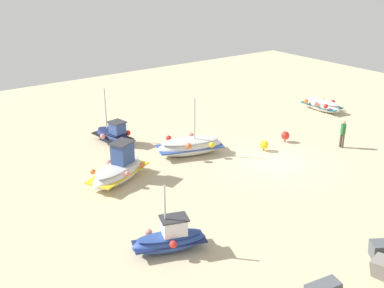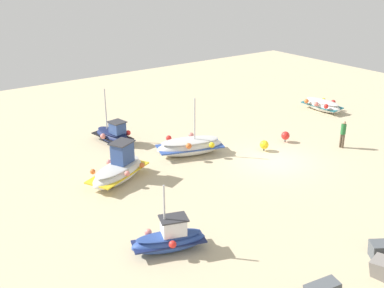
# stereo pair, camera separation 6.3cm
# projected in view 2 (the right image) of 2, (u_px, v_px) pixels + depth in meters

# --- Properties ---
(ground_plane) EXTENTS (51.22, 51.22, 0.00)m
(ground_plane) POSITION_uv_depth(u_px,v_px,m) (274.00, 161.00, 27.53)
(ground_plane) COLOR beige
(fishing_boat_0) EXTENTS (3.25, 1.99, 3.00)m
(fishing_boat_0) POSITION_uv_depth(u_px,v_px,m) (170.00, 239.00, 18.94)
(fishing_boat_0) COLOR #2D4C9E
(fishing_boat_0) RESTS_ON ground_plane
(fishing_boat_1) EXTENTS (4.36, 2.65, 3.54)m
(fishing_boat_1) POSITION_uv_depth(u_px,v_px,m) (190.00, 146.00, 28.27)
(fishing_boat_1) COLOR white
(fishing_boat_1) RESTS_ON ground_plane
(fishing_boat_2) EXTENTS (1.89, 3.24, 3.48)m
(fishing_boat_2) POSITION_uv_depth(u_px,v_px,m) (113.00, 135.00, 30.17)
(fishing_boat_2) COLOR navy
(fishing_boat_2) RESTS_ON ground_plane
(fishing_boat_3) EXTENTS (4.13, 3.02, 2.07)m
(fishing_boat_3) POSITION_uv_depth(u_px,v_px,m) (119.00, 170.00, 24.92)
(fishing_boat_3) COLOR white
(fishing_boat_3) RESTS_ON ground_plane
(fishing_boat_4) EXTENTS (1.84, 3.38, 0.93)m
(fishing_boat_4) POSITION_uv_depth(u_px,v_px,m) (322.00, 105.00, 36.52)
(fishing_boat_4) COLOR white
(fishing_boat_4) RESTS_ON ground_plane
(person_walking) EXTENTS (0.32, 0.32, 1.76)m
(person_walking) POSITION_uv_depth(u_px,v_px,m) (343.00, 132.00, 29.14)
(person_walking) COLOR brown
(person_walking) RESTS_ON ground_plane
(mooring_buoy_0) EXTENTS (0.54, 0.54, 0.72)m
(mooring_buoy_0) POSITION_uv_depth(u_px,v_px,m) (285.00, 136.00, 30.24)
(mooring_buoy_0) COLOR #3F3F42
(mooring_buoy_0) RESTS_ON ground_plane
(mooring_buoy_1) EXTENTS (0.54, 0.54, 0.69)m
(mooring_buoy_1) POSITION_uv_depth(u_px,v_px,m) (264.00, 145.00, 28.84)
(mooring_buoy_1) COLOR #3F3F42
(mooring_buoy_1) RESTS_ON ground_plane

